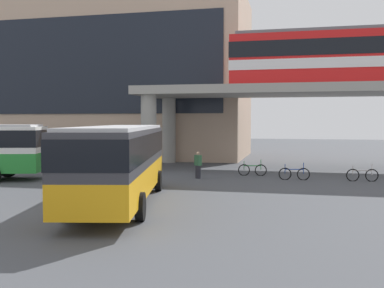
% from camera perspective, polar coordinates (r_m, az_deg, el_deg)
% --- Properties ---
extents(ground_plane, '(120.00, 120.00, 0.00)m').
position_cam_1_polar(ground_plane, '(26.80, -3.75, -4.38)').
color(ground_plane, '#47494F').
extents(station_building, '(23.37, 11.46, 14.99)m').
position_cam_1_polar(station_building, '(44.58, -8.41, 8.20)').
color(station_building, tan).
rests_on(station_building, ground_plane).
extents(elevated_platform, '(32.12, 6.84, 5.88)m').
position_cam_1_polar(elevated_platform, '(33.06, 21.40, 5.67)').
color(elevated_platform, '#9E9B93').
rests_on(elevated_platform, ground_plane).
extents(train, '(20.30, 2.96, 3.84)m').
position_cam_1_polar(train, '(33.44, 22.86, 10.34)').
color(train, red).
rests_on(train, elevated_platform).
extents(bus_main, '(4.74, 11.33, 3.22)m').
position_cam_1_polar(bus_main, '(18.51, -9.20, -1.54)').
color(bus_main, orange).
rests_on(bus_main, ground_plane).
extents(bicycle_silver, '(1.78, 0.28, 1.04)m').
position_cam_1_polar(bicycle_silver, '(27.11, 20.96, -3.73)').
color(bicycle_silver, black).
rests_on(bicycle_silver, ground_plane).
extents(bicycle_blue, '(1.79, 0.21, 1.04)m').
position_cam_1_polar(bicycle_blue, '(26.58, 12.94, -3.74)').
color(bicycle_blue, black).
rests_on(bicycle_blue, ground_plane).
extents(bicycle_green, '(1.78, 0.31, 1.04)m').
position_cam_1_polar(bicycle_green, '(28.22, 7.74, -3.30)').
color(bicycle_green, black).
rests_on(bicycle_green, ground_plane).
extents(pedestrian_near_building, '(0.48, 0.45, 1.60)m').
position_cam_1_polar(pedestrian_near_building, '(26.58, 0.77, -2.82)').
color(pedestrian_near_building, '#26262D').
rests_on(pedestrian_near_building, ground_plane).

